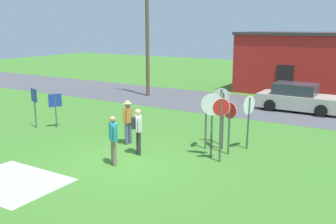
{
  "coord_description": "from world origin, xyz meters",
  "views": [
    {
      "loc": [
        7.84,
        -9.92,
        4.6
      ],
      "look_at": [
        0.25,
        2.56,
        1.3
      ],
      "focal_mm": 40.97,
      "sensor_mm": 36.0,
      "label": 1
    }
  ],
  "objects_px": {
    "stop_sign_low_front": "(223,110)",
    "person_on_left": "(128,120)",
    "utility_pole": "(147,27)",
    "stop_sign_leaning_left": "(212,114)",
    "person_in_dark_shirt": "(113,138)",
    "info_panel_middle": "(34,101)",
    "stop_sign_leaning_right": "(221,120)",
    "info_panel_leftmost": "(55,104)",
    "person_in_teal": "(138,128)",
    "stop_sign_nearest": "(229,120)",
    "stop_sign_center_cluster": "(249,113)",
    "parked_car_on_street": "(298,98)",
    "stop_sign_rear_right": "(221,107)",
    "stop_sign_tallest": "(206,114)"
  },
  "relations": [
    {
      "from": "info_panel_leftmost",
      "to": "stop_sign_leaning_right",
      "type": "bearing_deg",
      "value": -2.16
    },
    {
      "from": "stop_sign_leaning_left",
      "to": "info_panel_leftmost",
      "type": "distance_m",
      "value": 7.88
    },
    {
      "from": "stop_sign_nearest",
      "to": "utility_pole",
      "type": "bearing_deg",
      "value": 137.77
    },
    {
      "from": "parked_car_on_street",
      "to": "stop_sign_center_cluster",
      "type": "bearing_deg",
      "value": -90.29
    },
    {
      "from": "utility_pole",
      "to": "stop_sign_center_cluster",
      "type": "distance_m",
      "value": 12.58
    },
    {
      "from": "stop_sign_rear_right",
      "to": "person_in_dark_shirt",
      "type": "height_order",
      "value": "stop_sign_rear_right"
    },
    {
      "from": "stop_sign_leaning_left",
      "to": "info_panel_leftmost",
      "type": "xyz_separation_m",
      "value": [
        -7.86,
        0.05,
        -0.51
      ]
    },
    {
      "from": "info_panel_middle",
      "to": "info_panel_leftmost",
      "type": "bearing_deg",
      "value": 34.59
    },
    {
      "from": "stop_sign_tallest",
      "to": "info_panel_leftmost",
      "type": "height_order",
      "value": "stop_sign_tallest"
    },
    {
      "from": "person_on_left",
      "to": "stop_sign_leaning_right",
      "type": "bearing_deg",
      "value": 0.05
    },
    {
      "from": "person_on_left",
      "to": "stop_sign_rear_right",
      "type": "bearing_deg",
      "value": 30.66
    },
    {
      "from": "stop_sign_rear_right",
      "to": "info_panel_leftmost",
      "type": "relative_size",
      "value": 1.44
    },
    {
      "from": "stop_sign_leaning_left",
      "to": "info_panel_leftmost",
      "type": "relative_size",
      "value": 1.47
    },
    {
      "from": "stop_sign_tallest",
      "to": "info_panel_leftmost",
      "type": "xyz_separation_m",
      "value": [
        -7.27,
        -0.72,
        -0.3
      ]
    },
    {
      "from": "info_panel_middle",
      "to": "person_in_teal",
      "type": "bearing_deg",
      "value": -5.56
    },
    {
      "from": "stop_sign_leaning_left",
      "to": "stop_sign_tallest",
      "type": "xyz_separation_m",
      "value": [
        -0.59,
        0.77,
        -0.21
      ]
    },
    {
      "from": "utility_pole",
      "to": "person_in_dark_shirt",
      "type": "distance_m",
      "value": 13.59
    },
    {
      "from": "stop_sign_leaning_left",
      "to": "info_panel_middle",
      "type": "distance_m",
      "value": 8.65
    },
    {
      "from": "stop_sign_nearest",
      "to": "stop_sign_low_front",
      "type": "xyz_separation_m",
      "value": [
        -0.42,
        0.41,
        0.25
      ]
    },
    {
      "from": "stop_sign_rear_right",
      "to": "info_panel_middle",
      "type": "distance_m",
      "value": 8.54
    },
    {
      "from": "stop_sign_leaning_left",
      "to": "info_panel_middle",
      "type": "relative_size",
      "value": 1.27
    },
    {
      "from": "stop_sign_leaning_left",
      "to": "stop_sign_nearest",
      "type": "relative_size",
      "value": 1.19
    },
    {
      "from": "stop_sign_leaning_left",
      "to": "person_in_dark_shirt",
      "type": "distance_m",
      "value": 3.51
    },
    {
      "from": "stop_sign_center_cluster",
      "to": "parked_car_on_street",
      "type": "bearing_deg",
      "value": 89.71
    },
    {
      "from": "utility_pole",
      "to": "person_on_left",
      "type": "xyz_separation_m",
      "value": [
        5.39,
        -9.32,
        -3.51
      ]
    },
    {
      "from": "stop_sign_low_front",
      "to": "stop_sign_leaning_right",
      "type": "bearing_deg",
      "value": -70.03
    },
    {
      "from": "stop_sign_low_front",
      "to": "person_on_left",
      "type": "distance_m",
      "value": 3.74
    },
    {
      "from": "stop_sign_low_front",
      "to": "utility_pole",
      "type": "bearing_deg",
      "value": 137.88
    },
    {
      "from": "person_in_teal",
      "to": "info_panel_middle",
      "type": "height_order",
      "value": "info_panel_middle"
    },
    {
      "from": "info_panel_middle",
      "to": "stop_sign_nearest",
      "type": "bearing_deg",
      "value": 7.01
    },
    {
      "from": "utility_pole",
      "to": "person_in_teal",
      "type": "height_order",
      "value": "utility_pole"
    },
    {
      "from": "stop_sign_rear_right",
      "to": "stop_sign_low_front",
      "type": "distance_m",
      "value": 0.63
    },
    {
      "from": "info_panel_leftmost",
      "to": "utility_pole",
      "type": "bearing_deg",
      "value": 96.4
    },
    {
      "from": "person_in_dark_shirt",
      "to": "person_in_teal",
      "type": "height_order",
      "value": "same"
    },
    {
      "from": "stop_sign_low_front",
      "to": "info_panel_leftmost",
      "type": "xyz_separation_m",
      "value": [
        -7.84,
        -1.0,
        -0.47
      ]
    },
    {
      "from": "stop_sign_leaning_left",
      "to": "stop_sign_low_front",
      "type": "xyz_separation_m",
      "value": [
        -0.02,
        1.04,
        -0.04
      ]
    },
    {
      "from": "utility_pole",
      "to": "stop_sign_nearest",
      "type": "height_order",
      "value": "utility_pole"
    },
    {
      "from": "info_panel_middle",
      "to": "stop_sign_leaning_right",
      "type": "bearing_deg",
      "value": 1.35
    },
    {
      "from": "person_in_teal",
      "to": "person_on_left",
      "type": "bearing_deg",
      "value": 142.3
    },
    {
      "from": "utility_pole",
      "to": "stop_sign_rear_right",
      "type": "distance_m",
      "value": 11.71
    },
    {
      "from": "parked_car_on_street",
      "to": "stop_sign_low_front",
      "type": "xyz_separation_m",
      "value": [
        -0.84,
        -8.45,
        0.86
      ]
    },
    {
      "from": "stop_sign_center_cluster",
      "to": "person_on_left",
      "type": "bearing_deg",
      "value": -156.38
    },
    {
      "from": "stop_sign_tallest",
      "to": "person_on_left",
      "type": "bearing_deg",
      "value": -160.18
    },
    {
      "from": "stop_sign_low_front",
      "to": "person_on_left",
      "type": "bearing_deg",
      "value": -159.19
    },
    {
      "from": "stop_sign_low_front",
      "to": "info_panel_leftmost",
      "type": "bearing_deg",
      "value": -172.76
    },
    {
      "from": "parked_car_on_street",
      "to": "stop_sign_center_cluster",
      "type": "height_order",
      "value": "stop_sign_center_cluster"
    },
    {
      "from": "parked_car_on_street",
      "to": "stop_sign_leaning_left",
      "type": "xyz_separation_m",
      "value": [
        -0.81,
        -9.49,
        0.9
      ]
    },
    {
      "from": "parked_car_on_street",
      "to": "stop_sign_nearest",
      "type": "distance_m",
      "value": 8.89
    },
    {
      "from": "stop_sign_rear_right",
      "to": "stop_sign_leaning_right",
      "type": "xyz_separation_m",
      "value": [
        0.8,
        -1.85,
        -0.02
      ]
    },
    {
      "from": "parked_car_on_street",
      "to": "info_panel_middle",
      "type": "distance_m",
      "value": 13.74
    }
  ]
}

